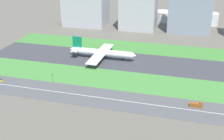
{
  "coord_description": "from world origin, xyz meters",
  "views": [
    {
      "loc": [
        45.99,
        -248.16,
        100.94
      ],
      "look_at": [
        -12.82,
        -36.5,
        6.0
      ],
      "focal_mm": 47.53,
      "sensor_mm": 36.0,
      "label": 1
    }
  ],
  "objects_px": {
    "fuel_tank_west": "(163,16)",
    "truck_0": "(196,105)",
    "terminal_building": "(86,11)",
    "airliner": "(101,52)",
    "car_0": "(0,80)",
    "traffic_light": "(52,78)",
    "hangar_building": "(139,7)",
    "fuel_tank_centre": "(189,18)",
    "office_tower": "(190,10)",
    "fuel_tank_east": "(210,19)"
  },
  "relations": [
    {
      "from": "terminal_building",
      "to": "fuel_tank_west",
      "type": "xyz_separation_m",
      "value": [
        95.88,
        45.0,
        -11.46
      ]
    },
    {
      "from": "terminal_building",
      "to": "fuel_tank_centre",
      "type": "relative_size",
      "value": 2.68
    },
    {
      "from": "terminal_building",
      "to": "truck_0",
      "type": "bearing_deg",
      "value": -51.6
    },
    {
      "from": "car_0",
      "to": "fuel_tank_west",
      "type": "bearing_deg",
      "value": 65.89
    },
    {
      "from": "airliner",
      "to": "traffic_light",
      "type": "height_order",
      "value": "airliner"
    },
    {
      "from": "terminal_building",
      "to": "fuel_tank_east",
      "type": "height_order",
      "value": "terminal_building"
    },
    {
      "from": "car_0",
      "to": "fuel_tank_east",
      "type": "xyz_separation_m",
      "value": [
        163.1,
        227.0,
        6.78
      ]
    },
    {
      "from": "hangar_building",
      "to": "office_tower",
      "type": "bearing_deg",
      "value": 0.0
    },
    {
      "from": "fuel_tank_west",
      "to": "fuel_tank_centre",
      "type": "xyz_separation_m",
      "value": [
        34.81,
        0.0,
        -0.07
      ]
    },
    {
      "from": "airliner",
      "to": "fuel_tank_west",
      "type": "distance_m",
      "value": 163.86
    },
    {
      "from": "hangar_building",
      "to": "terminal_building",
      "type": "bearing_deg",
      "value": 180.0
    },
    {
      "from": "truck_0",
      "to": "terminal_building",
      "type": "relative_size",
      "value": 0.15
    },
    {
      "from": "airliner",
      "to": "car_0",
      "type": "xyz_separation_m",
      "value": [
        -61.97,
        -68.0,
        -5.31
      ]
    },
    {
      "from": "airliner",
      "to": "hangar_building",
      "type": "bearing_deg",
      "value": 83.31
    },
    {
      "from": "hangar_building",
      "to": "car_0",
      "type": "bearing_deg",
      "value": -112.49
    },
    {
      "from": "fuel_tank_west",
      "to": "office_tower",
      "type": "bearing_deg",
      "value": -51.4
    },
    {
      "from": "office_tower",
      "to": "terminal_building",
      "type": "bearing_deg",
      "value": 180.0
    },
    {
      "from": "car_0",
      "to": "office_tower",
      "type": "distance_m",
      "value": 229.62
    },
    {
      "from": "car_0",
      "to": "office_tower",
      "type": "height_order",
      "value": "office_tower"
    },
    {
      "from": "traffic_light",
      "to": "hangar_building",
      "type": "distance_m",
      "value": 178.76
    },
    {
      "from": "fuel_tank_centre",
      "to": "fuel_tank_east",
      "type": "distance_m",
      "value": 26.73
    },
    {
      "from": "hangar_building",
      "to": "fuel_tank_east",
      "type": "relative_size",
      "value": 2.46
    },
    {
      "from": "airliner",
      "to": "fuel_tank_centre",
      "type": "height_order",
      "value": "airliner"
    },
    {
      "from": "hangar_building",
      "to": "fuel_tank_centre",
      "type": "bearing_deg",
      "value": 36.4
    },
    {
      "from": "traffic_light",
      "to": "terminal_building",
      "type": "height_order",
      "value": "terminal_building"
    },
    {
      "from": "office_tower",
      "to": "fuel_tank_centre",
      "type": "xyz_separation_m",
      "value": [
        -1.11,
        45.0,
        -20.25
      ]
    },
    {
      "from": "fuel_tank_centre",
      "to": "fuel_tank_east",
      "type": "relative_size",
      "value": 0.92
    },
    {
      "from": "airliner",
      "to": "fuel_tank_centre",
      "type": "xyz_separation_m",
      "value": [
        74.41,
        159.0,
        0.81
      ]
    },
    {
      "from": "car_0",
      "to": "airliner",
      "type": "bearing_deg",
      "value": 47.66
    },
    {
      "from": "fuel_tank_west",
      "to": "truck_0",
      "type": "bearing_deg",
      "value": -77.97
    },
    {
      "from": "terminal_building",
      "to": "office_tower",
      "type": "relative_size",
      "value": 1.0
    },
    {
      "from": "car_0",
      "to": "fuel_tank_east",
      "type": "distance_m",
      "value": 279.6
    },
    {
      "from": "office_tower",
      "to": "fuel_tank_centre",
      "type": "height_order",
      "value": "office_tower"
    },
    {
      "from": "car_0",
      "to": "traffic_light",
      "type": "height_order",
      "value": "traffic_light"
    },
    {
      "from": "truck_0",
      "to": "terminal_building",
      "type": "height_order",
      "value": "terminal_building"
    },
    {
      "from": "truck_0",
      "to": "hangar_building",
      "type": "height_order",
      "value": "hangar_building"
    },
    {
      "from": "car_0",
      "to": "terminal_building",
      "type": "distance_m",
      "value": 182.94
    },
    {
      "from": "car_0",
      "to": "terminal_building",
      "type": "bearing_deg",
      "value": 88.21
    },
    {
      "from": "airliner",
      "to": "hangar_building",
      "type": "distance_m",
      "value": 116.67
    },
    {
      "from": "truck_0",
      "to": "office_tower",
      "type": "height_order",
      "value": "office_tower"
    },
    {
      "from": "car_0",
      "to": "fuel_tank_east",
      "type": "relative_size",
      "value": 0.2
    },
    {
      "from": "hangar_building",
      "to": "fuel_tank_west",
      "type": "xyz_separation_m",
      "value": [
        26.22,
        45.0,
        -20.04
      ]
    },
    {
      "from": "truck_0",
      "to": "fuel_tank_centre",
      "type": "bearing_deg",
      "value": 93.42
    },
    {
      "from": "truck_0",
      "to": "hangar_building",
      "type": "bearing_deg",
      "value": 112.29
    },
    {
      "from": "truck_0",
      "to": "traffic_light",
      "type": "distance_m",
      "value": 108.9
    },
    {
      "from": "office_tower",
      "to": "fuel_tank_west",
      "type": "distance_m",
      "value": 61.02
    },
    {
      "from": "office_tower",
      "to": "fuel_tank_west",
      "type": "height_order",
      "value": "office_tower"
    },
    {
      "from": "airliner",
      "to": "traffic_light",
      "type": "xyz_separation_m",
      "value": [
        -20.61,
        -60.01,
        -1.94
      ]
    },
    {
      "from": "terminal_building",
      "to": "fuel_tank_west",
      "type": "distance_m",
      "value": 106.54
    },
    {
      "from": "car_0",
      "to": "fuel_tank_west",
      "type": "distance_m",
      "value": 248.76
    }
  ]
}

